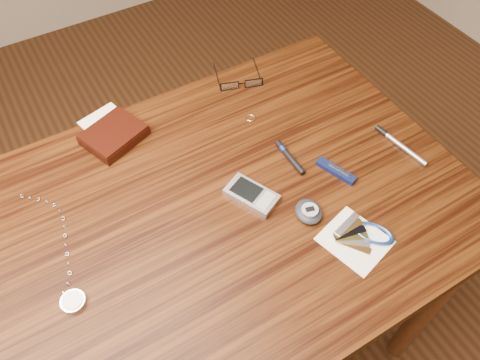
% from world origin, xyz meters
% --- Properties ---
extents(ground, '(3.80, 3.80, 0.00)m').
position_xyz_m(ground, '(0.00, 0.00, 0.00)').
color(ground, '#472814').
rests_on(ground, ground).
extents(desk, '(1.00, 0.70, 0.75)m').
position_xyz_m(desk, '(0.00, 0.00, 0.65)').
color(desk, '#341908').
rests_on(desk, ground).
extents(wallet_and_card, '(0.15, 0.18, 0.03)m').
position_xyz_m(wallet_and_card, '(-0.10, 0.27, 0.76)').
color(wallet_and_card, black).
rests_on(wallet_and_card, desk).
extents(eyeglasses, '(0.13, 0.13, 0.02)m').
position_xyz_m(eyeglasses, '(0.23, 0.28, 0.76)').
color(eyeglasses, black).
rests_on(eyeglasses, desk).
extents(gold_ring, '(0.02, 0.02, 0.00)m').
position_xyz_m(gold_ring, '(0.19, 0.17, 0.75)').
color(gold_ring, '#EEC973').
rests_on(gold_ring, desk).
extents(pocket_watch, '(0.06, 0.29, 0.01)m').
position_xyz_m(pocket_watch, '(-0.29, -0.04, 0.76)').
color(pocket_watch, silver).
rests_on(pocket_watch, desk).
extents(pda_phone, '(0.09, 0.12, 0.02)m').
position_xyz_m(pda_phone, '(0.08, -0.01, 0.76)').
color(pda_phone, silver).
rests_on(pda_phone, desk).
extents(pedometer, '(0.07, 0.07, 0.02)m').
position_xyz_m(pedometer, '(0.15, -0.10, 0.76)').
color(pedometer, black).
rests_on(pedometer, desk).
extents(notepad_keys, '(0.14, 0.14, 0.01)m').
position_xyz_m(notepad_keys, '(0.21, -0.19, 0.75)').
color(notepad_keys, white).
rests_on(notepad_keys, desk).
extents(pocket_knife, '(0.05, 0.09, 0.01)m').
position_xyz_m(pocket_knife, '(0.26, -0.05, 0.76)').
color(pocket_knife, '#0B1638').
rests_on(pocket_knife, desk).
extents(silver_pen, '(0.03, 0.14, 0.01)m').
position_xyz_m(silver_pen, '(0.42, -0.05, 0.76)').
color(silver_pen, '#ACABB0').
rests_on(silver_pen, desk).
extents(black_blue_pen, '(0.01, 0.10, 0.01)m').
position_xyz_m(black_blue_pen, '(0.20, 0.03, 0.76)').
color(black_blue_pen, black).
rests_on(black_blue_pen, desk).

